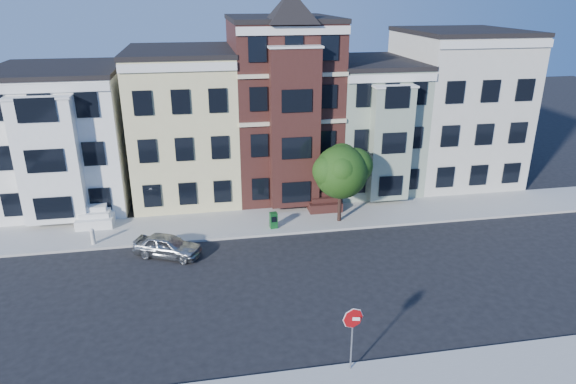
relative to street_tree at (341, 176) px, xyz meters
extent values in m
plane|color=black|center=(-2.47, -7.20, -3.21)|extent=(120.00, 120.00, 0.00)
cube|color=#9E9B93|center=(-2.47, 0.80, -3.13)|extent=(60.00, 4.00, 0.15)
cube|color=white|center=(-17.47, 7.30, 1.29)|extent=(8.00, 9.00, 9.00)
cube|color=beige|center=(-9.47, 7.30, 1.79)|extent=(7.00, 9.00, 10.00)
cube|color=#371A16|center=(-2.47, 7.30, 2.79)|extent=(7.00, 9.00, 12.00)
cube|color=gray|center=(4.03, 7.30, 1.29)|extent=(6.00, 9.00, 9.00)
cube|color=beige|center=(11.03, 7.30, 2.29)|extent=(8.00, 9.00, 11.00)
imported|color=#92969A|center=(-10.63, -2.64, -2.56)|extent=(4.07, 2.95, 1.29)
cube|color=#124F1E|center=(-4.30, -0.31, -2.56)|extent=(0.49, 0.44, 1.00)
cylinder|color=beige|center=(-14.93, -0.64, -2.68)|extent=(0.28, 0.28, 0.76)
camera|label=1|loc=(-8.53, -28.91, 10.59)|focal=32.00mm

